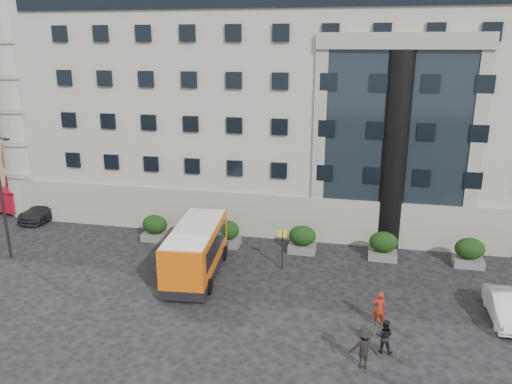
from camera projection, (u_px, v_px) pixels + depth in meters
ground at (168, 298)px, 27.19m from camera, size 120.00×120.00×0.00m
civic_building at (320, 95)px, 44.05m from camera, size 44.00×24.00×18.00m
entrance_column at (394, 152)px, 32.60m from camera, size 1.80×1.80×13.00m
apartment_near at (5, 80)px, 47.86m from camera, size 14.00×14.00×20.00m
apartment_far at (77, 62)px, 65.04m from camera, size 13.00×13.00×22.00m
hedge_a at (155, 228)px, 35.03m from camera, size 1.80×1.26×1.84m
hedge_b at (226, 233)px, 34.00m from camera, size 1.80×1.26×1.84m
hedge_c at (302, 239)px, 32.96m from camera, size 1.80×1.26×1.84m
hedge_d at (383, 245)px, 31.93m from camera, size 1.80×1.26×1.84m
hedge_e at (469, 252)px, 30.89m from camera, size 1.80×1.26×1.84m
street_lamp at (2, 193)px, 31.13m from camera, size 1.16×0.18×8.00m
bus_stop_sign at (282, 243)px, 30.29m from camera, size 0.50×0.08×2.52m
minibus at (196, 249)px, 29.52m from camera, size 3.24×7.45×3.03m
red_truck at (29, 190)px, 42.17m from camera, size 3.29×5.64×2.85m
parked_car_c at (47, 209)px, 39.62m from camera, size 2.78×5.41×1.50m
parked_car_d at (57, 187)px, 45.35m from camera, size 2.63×5.70×1.58m
white_taxi at (506, 308)px, 24.87m from camera, size 1.44×4.11×1.35m
pedestrian_a at (379, 309)px, 24.41m from camera, size 0.72×0.55×1.77m
pedestrian_b at (384, 336)px, 22.24m from camera, size 0.85×0.70×1.61m
pedestrian_c at (364, 348)px, 21.16m from camera, size 1.23×0.73×1.87m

